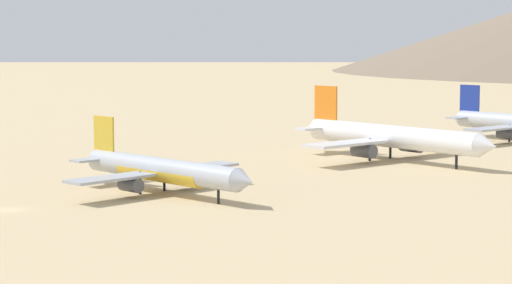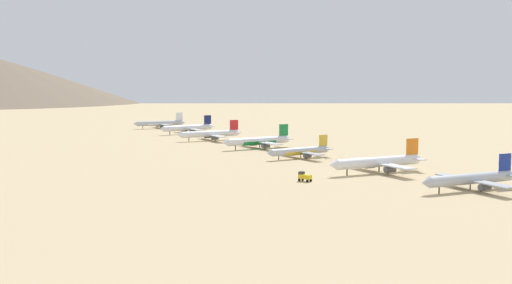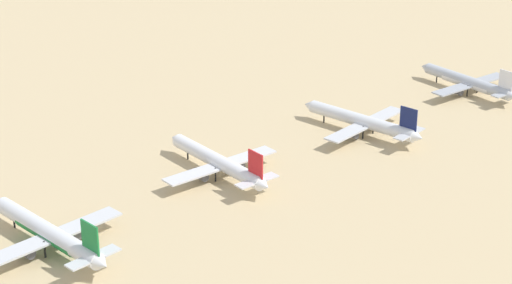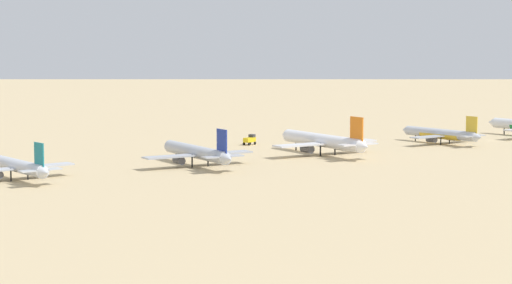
{
  "view_description": "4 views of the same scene",
  "coord_description": "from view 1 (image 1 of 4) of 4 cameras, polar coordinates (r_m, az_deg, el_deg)",
  "views": [
    {
      "loc": [
        116.67,
        -78.87,
        24.36
      ],
      "look_at": [
        2.31,
        50.52,
        5.88
      ],
      "focal_mm": 67.96,
      "sensor_mm": 36.0,
      "label": 1
    },
    {
      "loc": [
        215.84,
        285.67,
        42.19
      ],
      "look_at": [
        7.79,
        -12.35,
        5.59
      ],
      "focal_mm": 46.66,
      "sensor_mm": 36.0,
      "label": 2
    },
    {
      "loc": [
        -165.49,
        84.39,
        108.31
      ],
      "look_at": [
        -6.95,
        -95.66,
        6.59
      ],
      "focal_mm": 63.58,
      "sensor_mm": 36.0,
      "label": 3
    },
    {
      "loc": [
        -215.77,
        301.88,
        37.8
      ],
      "look_at": [
        19.99,
        104.2,
        5.06
      ],
      "focal_mm": 64.51,
      "sensor_mm": 36.0,
      "label": 4
    }
  ],
  "objects": [
    {
      "name": "parked_jet_5",
      "position": [
        195.06,
        7.86,
        0.3
      ],
      "size": [
        49.66,
        40.54,
        14.33
      ],
      "color": "white",
      "rests_on": "ground"
    },
    {
      "name": "ground_plane",
      "position": [
        142.92,
        -14.29,
        -3.9
      ],
      "size": [
        2253.04,
        2253.04,
        0.0
      ],
      "primitive_type": "plane",
      "color": "tan"
    },
    {
      "name": "parked_jet_4",
      "position": [
        152.68,
        -5.64,
        -1.65
      ],
      "size": [
        39.8,
        32.32,
        11.48
      ],
      "color": "#B2B7C1",
      "rests_on": "ground"
    }
  ]
}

